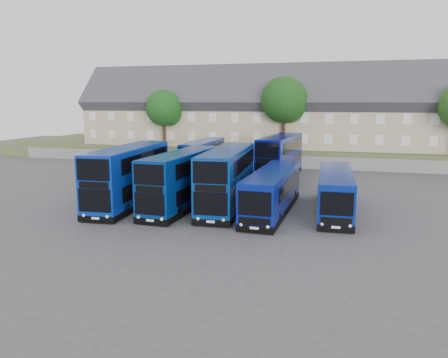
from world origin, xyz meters
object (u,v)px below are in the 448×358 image
Objects in this scene: dd_front_left at (129,177)px; coach_east_a at (272,192)px; dd_front_mid at (182,181)px; tree_west at (165,109)px; tree_mid at (285,102)px.

dd_front_left is 1.01× the size of coach_east_a.
dd_front_left is at bearing -176.28° from dd_front_mid.
dd_front_left is 25.60m from tree_west.
dd_front_mid is 1.42× the size of tree_west.
dd_front_mid is 27.06m from tree_west.
coach_east_a is at bearing -84.24° from tree_mid.
dd_front_mid is 25.62m from tree_mid.
tree_west is at bearing 102.31° from dd_front_left.
coach_east_a is 1.51× the size of tree_west.
tree_mid reaches higher than tree_west.
tree_west reaches higher than coach_east_a.
coach_east_a is 30.39m from tree_west.
tree_west is 16.04m from tree_mid.
dd_front_left is 4.37m from dd_front_mid.
coach_east_a is (6.95, 0.47, -0.56)m from dd_front_mid.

